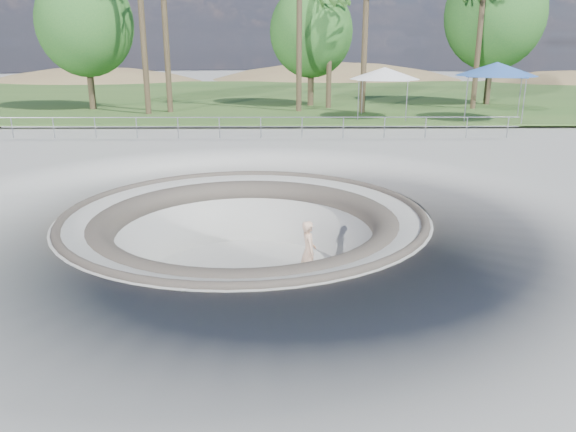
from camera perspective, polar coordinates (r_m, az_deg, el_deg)
The scene contains 12 objects.
ground at distance 15.91m, azimuth -4.41°, elevation 0.30°, with size 180.00×180.00×0.00m, color #9E9E99.
skate_bowl at distance 16.54m, azimuth -4.27°, elevation -5.77°, with size 14.00×14.00×4.10m.
grass_strip at distance 49.40m, azimuth -1.77°, elevation 12.11°, with size 180.00×36.00×0.12m.
distant_hills at distance 73.34m, azimuth 1.66°, elevation 8.09°, with size 103.20×45.00×28.60m.
safety_railing at distance 27.49m, azimuth -2.78°, elevation 8.99°, with size 25.00×0.06×1.03m.
skateboard at distance 15.98m, azimuth 2.07°, elevation -6.61°, with size 0.81×0.49×0.08m.
skater at distance 15.64m, azimuth 2.11°, elevation -3.61°, with size 0.64×0.42×1.76m, color beige.
canopy_white at distance 34.67m, azimuth 9.79°, elevation 14.08°, with size 5.71×5.71×2.95m.
canopy_blue at distance 35.42m, azimuth 20.44°, elevation 13.80°, with size 6.15×6.15×3.27m.
bushy_tree_left at distance 40.90m, azimuth -19.94°, elevation 17.91°, with size 6.28×5.71×9.07m.
bushy_tree_mid at distance 41.05m, azimuth 2.38°, elevation 18.20°, with size 5.76×5.24×8.32m.
bushy_tree_right at distance 44.40m, azimuth 20.31°, elevation 18.64°, with size 7.06×6.42×10.18m.
Camera 1 is at (1.10, -15.19, 4.62)m, focal length 35.00 mm.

